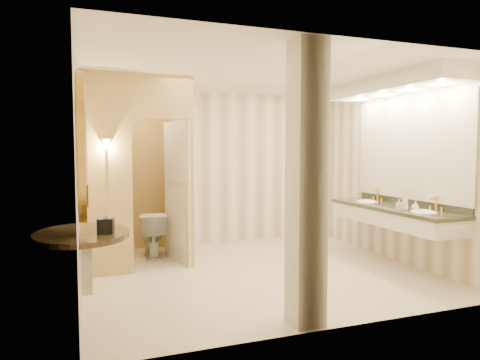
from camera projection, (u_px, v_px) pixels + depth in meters
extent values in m
plane|color=beige|center=(256.00, 272.00, 5.90)|extent=(4.50, 4.50, 0.00)
plane|color=white|center=(257.00, 73.00, 5.71)|extent=(4.50, 4.50, 0.00)
cube|color=silver|center=(215.00, 168.00, 7.68)|extent=(4.50, 0.02, 2.70)
cube|color=silver|center=(337.00, 186.00, 3.93)|extent=(4.50, 0.02, 2.70)
cube|color=silver|center=(80.00, 178.00, 5.05)|extent=(0.02, 4.00, 2.70)
cube|color=silver|center=(392.00, 171.00, 6.56)|extent=(0.02, 4.00, 2.70)
cube|color=tan|center=(179.00, 171.00, 6.71)|extent=(0.10, 1.50, 2.70)
cube|color=tan|center=(107.00, 175.00, 5.63)|extent=(0.65, 0.10, 2.70)
cube|color=tan|center=(161.00, 97.00, 5.80)|extent=(0.80, 0.10, 0.60)
cube|color=beige|center=(178.00, 192.00, 6.36)|extent=(0.26, 0.79, 2.10)
cylinder|color=#C0903D|center=(107.00, 160.00, 5.55)|extent=(0.03, 0.03, 0.30)
cone|color=beige|center=(106.00, 144.00, 5.53)|extent=(0.14, 0.14, 0.14)
cube|color=beige|center=(393.00, 216.00, 6.13)|extent=(0.60, 2.22, 0.24)
cube|color=black|center=(393.00, 208.00, 6.12)|extent=(0.64, 2.26, 0.05)
cube|color=black|center=(409.00, 202.00, 6.21)|extent=(0.03, 2.22, 0.10)
ellipsoid|color=white|center=(424.00, 215.00, 5.56)|extent=(0.40, 0.44, 0.15)
cylinder|color=#C0903D|center=(436.00, 205.00, 5.62)|extent=(0.03, 0.03, 0.22)
ellipsoid|color=white|center=(367.00, 204.00, 6.69)|extent=(0.40, 0.44, 0.15)
cylinder|color=#C0903D|center=(378.00, 195.00, 6.75)|extent=(0.03, 0.03, 0.22)
cube|color=white|center=(410.00, 148.00, 6.16)|extent=(0.03, 2.22, 1.40)
cube|color=beige|center=(396.00, 85.00, 6.00)|extent=(0.75, 2.42, 0.22)
cylinder|color=black|center=(82.00, 234.00, 4.19)|extent=(1.13, 1.13, 0.05)
cube|color=beige|center=(87.00, 264.00, 4.22)|extent=(0.10, 0.10, 0.60)
cylinder|color=gold|center=(82.00, 148.00, 4.13)|extent=(0.07, 1.13, 1.13)
cylinder|color=white|center=(86.00, 148.00, 4.15)|extent=(0.02, 0.90, 0.90)
cube|color=beige|center=(306.00, 185.00, 4.05)|extent=(0.30, 0.30, 2.70)
cube|color=black|center=(106.00, 226.00, 4.12)|extent=(0.17, 0.17, 0.15)
imported|color=white|center=(152.00, 234.00, 6.70)|extent=(0.44, 0.73, 0.72)
imported|color=beige|center=(399.00, 204.00, 5.86)|extent=(0.06, 0.06, 0.13)
imported|color=silver|center=(415.00, 206.00, 5.71)|extent=(0.10, 0.10, 0.12)
imported|color=#C6B28C|center=(405.00, 202.00, 5.71)|extent=(0.10, 0.10, 0.21)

